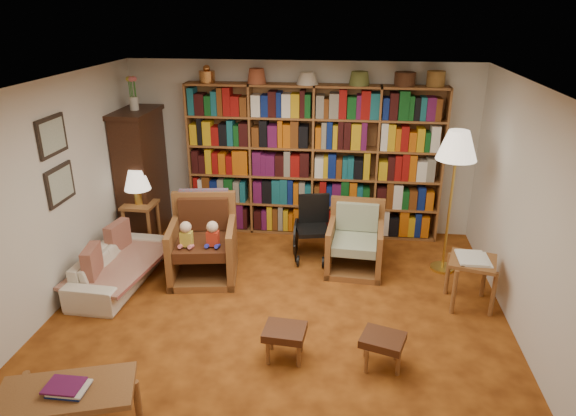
# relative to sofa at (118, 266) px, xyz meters

# --- Properties ---
(floor) EXTENTS (5.00, 5.00, 0.00)m
(floor) POSITION_rel_sofa_xyz_m (2.05, -0.53, -0.23)
(floor) COLOR #A9561A
(floor) RESTS_ON ground
(ceiling) EXTENTS (5.00, 5.00, 0.00)m
(ceiling) POSITION_rel_sofa_xyz_m (2.05, -0.53, 2.27)
(ceiling) COLOR white
(ceiling) RESTS_ON wall_back
(wall_back) EXTENTS (5.00, 0.00, 5.00)m
(wall_back) POSITION_rel_sofa_xyz_m (2.05, 1.97, 1.02)
(wall_back) COLOR silver
(wall_back) RESTS_ON floor
(wall_front) EXTENTS (5.00, 0.00, 5.00)m
(wall_front) POSITION_rel_sofa_xyz_m (2.05, -3.03, 1.02)
(wall_front) COLOR silver
(wall_front) RESTS_ON floor
(wall_left) EXTENTS (0.00, 5.00, 5.00)m
(wall_left) POSITION_rel_sofa_xyz_m (-0.45, -0.53, 1.02)
(wall_left) COLOR silver
(wall_left) RESTS_ON floor
(wall_right) EXTENTS (0.00, 5.00, 5.00)m
(wall_right) POSITION_rel_sofa_xyz_m (4.55, -0.53, 1.02)
(wall_right) COLOR silver
(wall_right) RESTS_ON floor
(bookshelf) EXTENTS (3.60, 0.30, 2.42)m
(bookshelf) POSITION_rel_sofa_xyz_m (2.25, 1.80, 0.94)
(bookshelf) COLOR brown
(bookshelf) RESTS_ON floor
(curio_cabinet) EXTENTS (0.50, 0.95, 2.40)m
(curio_cabinet) POSITION_rel_sofa_xyz_m (-0.20, 1.47, 0.73)
(curio_cabinet) COLOR #331B0E
(curio_cabinet) RESTS_ON floor
(framed_pictures) EXTENTS (0.03, 0.52, 0.97)m
(framed_pictures) POSITION_rel_sofa_xyz_m (-0.43, -0.23, 1.40)
(framed_pictures) COLOR black
(framed_pictures) RESTS_ON wall_left
(sofa) EXTENTS (1.59, 0.68, 0.46)m
(sofa) POSITION_rel_sofa_xyz_m (0.00, 0.00, 0.00)
(sofa) COLOR beige
(sofa) RESTS_ON floor
(sofa_throw) EXTENTS (0.99, 1.58, 0.04)m
(sofa_throw) POSITION_rel_sofa_xyz_m (0.05, 0.00, 0.07)
(sofa_throw) COLOR beige
(sofa_throw) RESTS_ON sofa
(cushion_left) EXTENTS (0.19, 0.41, 0.40)m
(cushion_left) POSITION_rel_sofa_xyz_m (-0.13, 0.35, 0.22)
(cushion_left) COLOR maroon
(cushion_left) RESTS_ON sofa
(cushion_right) EXTENTS (0.18, 0.41, 0.39)m
(cushion_right) POSITION_rel_sofa_xyz_m (-0.13, -0.35, 0.22)
(cushion_right) COLOR maroon
(cushion_right) RESTS_ON sofa
(side_table_lamp) EXTENTS (0.44, 0.44, 0.65)m
(side_table_lamp) POSITION_rel_sofa_xyz_m (-0.10, 1.04, 0.25)
(side_table_lamp) COLOR brown
(side_table_lamp) RESTS_ON floor
(table_lamp) EXTENTS (0.36, 0.36, 0.49)m
(table_lamp) POSITION_rel_sofa_xyz_m (-0.10, 1.04, 0.75)
(table_lamp) COLOR gold
(table_lamp) RESTS_ON side_table_lamp
(armchair_leather) EXTENTS (0.94, 0.97, 1.03)m
(armchair_leather) POSITION_rel_sofa_xyz_m (1.00, 0.39, 0.19)
(armchair_leather) COLOR brown
(armchair_leather) RESTS_ON floor
(armchair_sage) EXTENTS (0.75, 0.78, 0.88)m
(armchair_sage) POSITION_rel_sofa_xyz_m (2.88, 0.77, 0.11)
(armchair_sage) COLOR brown
(armchair_sage) RESTS_ON floor
(wheelchair) EXTENTS (0.50, 0.68, 0.85)m
(wheelchair) POSITION_rel_sofa_xyz_m (2.31, 1.03, 0.16)
(wheelchair) COLOR black
(wheelchair) RESTS_ON floor
(floor_lamp) EXTENTS (0.49, 0.49, 1.84)m
(floor_lamp) POSITION_rel_sofa_xyz_m (4.03, 0.84, 1.36)
(floor_lamp) COLOR gold
(floor_lamp) RESTS_ON floor
(side_table_papers) EXTENTS (0.60, 0.60, 0.61)m
(side_table_papers) POSITION_rel_sofa_xyz_m (4.18, 0.00, 0.25)
(side_table_papers) COLOR brown
(side_table_papers) RESTS_ON floor
(footstool_a) EXTENTS (0.42, 0.37, 0.34)m
(footstool_a) POSITION_rel_sofa_xyz_m (2.21, -1.20, 0.05)
(footstool_a) COLOR #4B2814
(footstool_a) RESTS_ON floor
(footstool_b) EXTENTS (0.47, 0.43, 0.33)m
(footstool_b) POSITION_rel_sofa_xyz_m (3.14, -1.21, 0.04)
(footstool_b) COLOR #4B2814
(footstool_b) RESTS_ON floor
(coffee_table) EXTENTS (1.14, 0.80, 0.48)m
(coffee_table) POSITION_rel_sofa_xyz_m (0.64, -2.34, 0.15)
(coffee_table) COLOR brown
(coffee_table) RESTS_ON floor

